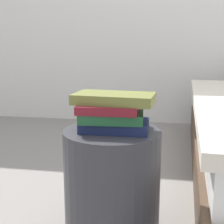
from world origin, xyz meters
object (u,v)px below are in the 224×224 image
(book_forest, at_px, (113,115))
(side_table, at_px, (112,184))
(book_olive, at_px, (114,99))
(book_maroon, at_px, (109,107))
(book_navy, at_px, (115,126))

(book_forest, bearing_deg, side_table, -111.01)
(side_table, distance_m, book_olive, 0.35)
(side_table, bearing_deg, book_olive, -23.77)
(side_table, relative_size, book_olive, 1.50)
(book_maroon, bearing_deg, side_table, 8.98)
(side_table, bearing_deg, book_maroon, -169.21)
(book_forest, relative_size, book_maroon, 1.06)
(book_forest, xyz_separation_m, book_olive, (0.01, -0.01, 0.07))
(book_navy, xyz_separation_m, book_forest, (-0.01, 0.01, 0.04))
(book_forest, xyz_separation_m, book_maroon, (-0.01, -0.01, 0.03))
(book_navy, bearing_deg, side_table, 155.76)
(side_table, bearing_deg, book_forest, 73.03)
(book_navy, distance_m, book_olive, 0.11)
(book_forest, relative_size, book_olive, 0.79)
(book_maroon, xyz_separation_m, book_olive, (0.02, -0.00, 0.03))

